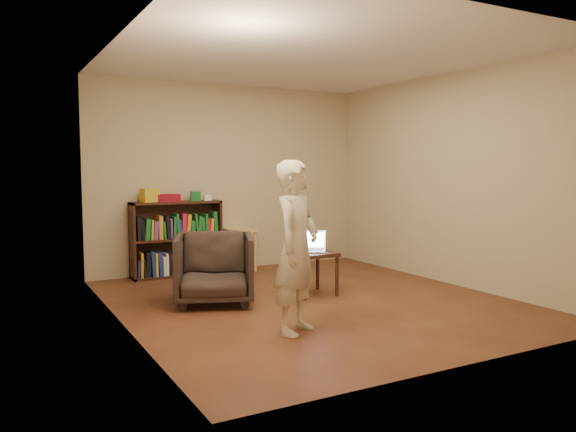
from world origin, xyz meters
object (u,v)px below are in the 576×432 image
armchair (214,269)px  laptop (311,246)px  bookshelf (176,243)px  person (296,247)px  stool (240,237)px  side_table (312,259)px

armchair → laptop: bearing=18.1°
bookshelf → person: bearing=-87.4°
stool → armchair: 1.91m
bookshelf → laptop: (1.05, -1.76, 0.11)m
stool → armchair: size_ratio=0.72×
armchair → laptop: size_ratio=1.79×
stool → side_table: 1.76m
armchair → person: person is taller
armchair → side_table: bearing=15.0°
bookshelf → person: person is taller
bookshelf → side_table: size_ratio=2.44×
bookshelf → person: 3.05m
side_table → armchair: bearing=173.1°
side_table → person: bearing=-126.1°
stool → laptop: size_ratio=1.29×
side_table → laptop: 0.15m
armchair → side_table: (1.13, -0.14, 0.03)m
bookshelf → armchair: bookshelf is taller
stool → armchair: (-1.01, -1.62, -0.11)m
armchair → side_table: size_ratio=1.68×
bookshelf → armchair: 1.69m
side_table → person: person is taller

